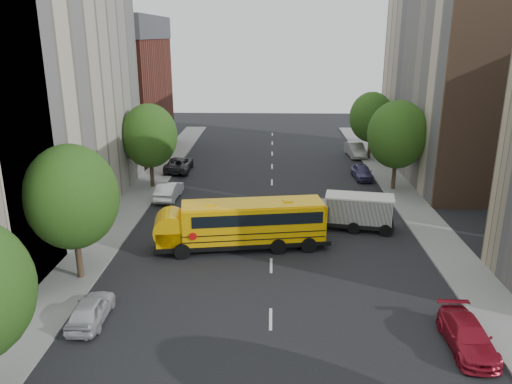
{
  "coord_description": "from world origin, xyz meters",
  "views": [
    {
      "loc": [
        -0.01,
        -29.68,
        13.48
      ],
      "look_at": [
        -1.06,
        2.0,
        3.45
      ],
      "focal_mm": 35.0,
      "sensor_mm": 36.0,
      "label": 1
    }
  ],
  "objects_px": {
    "parked_car_1": "(169,190)",
    "parked_car_4": "(362,172)",
    "parked_car_5": "(355,150)",
    "school_bus": "(240,222)",
    "parked_car_2": "(179,164)",
    "street_tree_1": "(72,197)",
    "parked_car_3": "(467,336)",
    "street_tree_5": "(371,117)",
    "safari_truck": "(353,211)",
    "street_tree_2": "(149,136)",
    "parked_car_0": "(91,310)",
    "street_tree_4": "(397,135)"
  },
  "relations": [
    {
      "from": "parked_car_1",
      "to": "parked_car_4",
      "type": "distance_m",
      "value": 18.88
    },
    {
      "from": "parked_car_1",
      "to": "parked_car_5",
      "type": "bearing_deg",
      "value": -135.81
    },
    {
      "from": "school_bus",
      "to": "parked_car_5",
      "type": "xyz_separation_m",
      "value": [
        11.63,
        26.29,
        -1.0
      ]
    },
    {
      "from": "parked_car_2",
      "to": "parked_car_4",
      "type": "relative_size",
      "value": 1.31
    },
    {
      "from": "street_tree_1",
      "to": "parked_car_3",
      "type": "relative_size",
      "value": 1.8
    },
    {
      "from": "parked_car_3",
      "to": "parked_car_2",
      "type": "bearing_deg",
      "value": 122.23
    },
    {
      "from": "street_tree_5",
      "to": "parked_car_1",
      "type": "distance_m",
      "value": 25.32
    },
    {
      "from": "safari_truck",
      "to": "street_tree_2",
      "type": "bearing_deg",
      "value": 160.03
    },
    {
      "from": "parked_car_0",
      "to": "parked_car_4",
      "type": "distance_m",
      "value": 31.44
    },
    {
      "from": "parked_car_3",
      "to": "parked_car_5",
      "type": "bearing_deg",
      "value": 89.42
    },
    {
      "from": "parked_car_3",
      "to": "parked_car_5",
      "type": "relative_size",
      "value": 0.91
    },
    {
      "from": "parked_car_5",
      "to": "street_tree_1",
      "type": "bearing_deg",
      "value": -128.52
    },
    {
      "from": "parked_car_0",
      "to": "parked_car_1",
      "type": "xyz_separation_m",
      "value": [
        0.0,
        19.21,
        0.09
      ]
    },
    {
      "from": "parked_car_4",
      "to": "parked_car_0",
      "type": "bearing_deg",
      "value": -127.84
    },
    {
      "from": "street_tree_4",
      "to": "parked_car_5",
      "type": "xyz_separation_m",
      "value": [
        -1.4,
        12.91,
        -4.28
      ]
    },
    {
      "from": "parked_car_1",
      "to": "parked_car_2",
      "type": "height_order",
      "value": "parked_car_1"
    },
    {
      "from": "parked_car_0",
      "to": "parked_car_4",
      "type": "bearing_deg",
      "value": -124.95
    },
    {
      "from": "street_tree_1",
      "to": "school_bus",
      "type": "bearing_deg",
      "value": 27.26
    },
    {
      "from": "parked_car_0",
      "to": "parked_car_2",
      "type": "distance_m",
      "value": 28.33
    },
    {
      "from": "street_tree_1",
      "to": "parked_car_4",
      "type": "height_order",
      "value": "street_tree_1"
    },
    {
      "from": "street_tree_5",
      "to": "street_tree_4",
      "type": "bearing_deg",
      "value": -90.0
    },
    {
      "from": "parked_car_1",
      "to": "parked_car_3",
      "type": "height_order",
      "value": "parked_car_1"
    },
    {
      "from": "parked_car_2",
      "to": "street_tree_2",
      "type": "bearing_deg",
      "value": 75.93
    },
    {
      "from": "parked_car_4",
      "to": "street_tree_4",
      "type": "bearing_deg",
      "value": -62.11
    },
    {
      "from": "street_tree_2",
      "to": "parked_car_0",
      "type": "distance_m",
      "value": 22.97
    },
    {
      "from": "street_tree_2",
      "to": "parked_car_3",
      "type": "xyz_separation_m",
      "value": [
        19.8,
        -24.1,
        -4.19
      ]
    },
    {
      "from": "street_tree_4",
      "to": "street_tree_5",
      "type": "height_order",
      "value": "street_tree_4"
    },
    {
      "from": "street_tree_1",
      "to": "street_tree_2",
      "type": "bearing_deg",
      "value": 90.0
    },
    {
      "from": "street_tree_4",
      "to": "safari_truck",
      "type": "relative_size",
      "value": 1.3
    },
    {
      "from": "parked_car_2",
      "to": "parked_car_5",
      "type": "xyz_separation_m",
      "value": [
        19.2,
        7.08,
        0.06
      ]
    },
    {
      "from": "parked_car_2",
      "to": "parked_car_3",
      "type": "distance_m",
      "value": 35.14
    },
    {
      "from": "parked_car_0",
      "to": "street_tree_1",
      "type": "bearing_deg",
      "value": -64.77
    },
    {
      "from": "street_tree_1",
      "to": "safari_truck",
      "type": "xyz_separation_m",
      "value": [
        16.83,
        8.31,
        -3.6
      ]
    },
    {
      "from": "parked_car_3",
      "to": "parked_car_4",
      "type": "height_order",
      "value": "parked_car_4"
    },
    {
      "from": "school_bus",
      "to": "parked_car_0",
      "type": "relative_size",
      "value": 3.03
    },
    {
      "from": "street_tree_5",
      "to": "parked_car_2",
      "type": "height_order",
      "value": "street_tree_5"
    },
    {
      "from": "parked_car_2",
      "to": "parked_car_5",
      "type": "distance_m",
      "value": 20.46
    },
    {
      "from": "school_bus",
      "to": "safari_truck",
      "type": "distance_m",
      "value": 8.69
    },
    {
      "from": "safari_truck",
      "to": "parked_car_3",
      "type": "distance_m",
      "value": 14.73
    },
    {
      "from": "parked_car_2",
      "to": "street_tree_1",
      "type": "bearing_deg",
      "value": 86.06
    },
    {
      "from": "school_bus",
      "to": "parked_car_1",
      "type": "xyz_separation_m",
      "value": [
        -6.77,
        10.1,
        -1.05
      ]
    },
    {
      "from": "parked_car_3",
      "to": "parked_car_5",
      "type": "distance_m",
      "value": 37.02
    },
    {
      "from": "safari_truck",
      "to": "parked_car_5",
      "type": "bearing_deg",
      "value": 90.48
    },
    {
      "from": "street_tree_2",
      "to": "school_bus",
      "type": "height_order",
      "value": "street_tree_2"
    },
    {
      "from": "street_tree_5",
      "to": "parked_car_1",
      "type": "height_order",
      "value": "street_tree_5"
    },
    {
      "from": "parked_car_1",
      "to": "street_tree_5",
      "type": "bearing_deg",
      "value": -139.51
    },
    {
      "from": "parked_car_2",
      "to": "parked_car_5",
      "type": "height_order",
      "value": "parked_car_5"
    },
    {
      "from": "parked_car_0",
      "to": "parked_car_5",
      "type": "height_order",
      "value": "parked_car_5"
    },
    {
      "from": "school_bus",
      "to": "safari_truck",
      "type": "bearing_deg",
      "value": 16.21
    },
    {
      "from": "parked_car_5",
      "to": "street_tree_4",
      "type": "bearing_deg",
      "value": -88.65
    }
  ]
}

